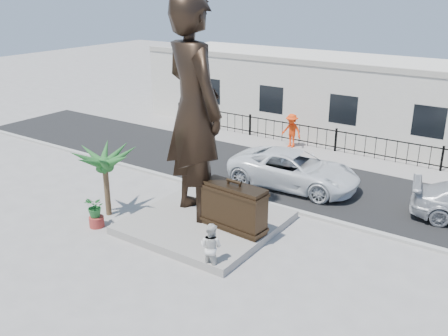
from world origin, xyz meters
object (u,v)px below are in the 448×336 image
(tourist, at_px, (211,247))
(statue, at_px, (194,110))
(car_white, at_px, (294,169))
(suitcase, at_px, (234,207))

(tourist, bearing_deg, statue, -47.94)
(tourist, relative_size, car_white, 0.28)
(statue, distance_m, car_white, 6.43)
(tourist, xyz_separation_m, car_white, (-1.04, 7.79, 0.01))
(tourist, height_order, car_white, car_white)
(suitcase, bearing_deg, statue, 173.61)
(tourist, bearing_deg, suitcase, -76.98)
(car_white, bearing_deg, statue, 158.93)
(tourist, distance_m, car_white, 7.86)
(statue, height_order, tourist, statue)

